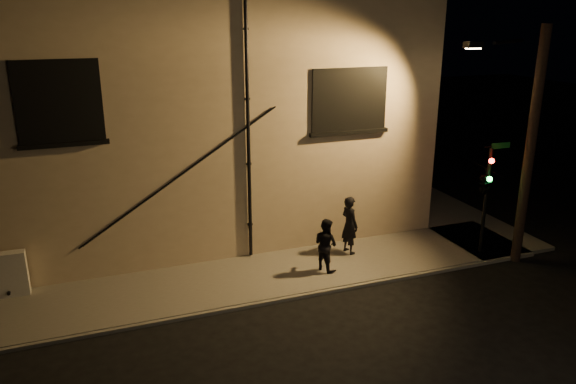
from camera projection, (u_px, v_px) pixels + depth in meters
name	position (u px, v px, depth m)	size (l,w,h in m)	color
ground	(340.00, 290.00, 16.24)	(90.00, 90.00, 0.00)	black
sidewalk	(318.00, 229.00, 20.54)	(21.00, 16.00, 0.12)	#615D57
building	(174.00, 99.00, 21.90)	(16.20, 12.23, 8.80)	tan
pedestrian_a	(349.00, 225.00, 18.17)	(0.70, 0.46, 1.92)	black
pedestrian_b	(326.00, 244.00, 17.01)	(0.80, 0.62, 1.64)	black
traffic_signal	(485.00, 182.00, 17.63)	(1.33, 2.15, 3.64)	black
streetlamp_pole	(527.00, 143.00, 16.98)	(2.03, 1.39, 7.35)	black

